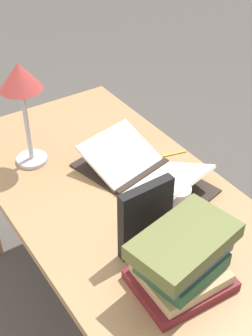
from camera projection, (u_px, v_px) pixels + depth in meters
name	position (u px, v px, depth m)	size (l,w,h in m)	color
ground_plane	(117.00, 311.00, 2.16)	(12.00, 12.00, 0.00)	#47423D
reading_desk	(114.00, 208.00, 1.77)	(1.43, 0.76, 0.73)	#937047
open_book	(143.00, 172.00, 1.74)	(0.57, 0.39, 0.11)	black
book_stack_tall	(182.00, 261.00, 1.31)	(0.24, 0.33, 0.20)	maroon
book_standing_upright	(146.00, 218.00, 1.41)	(0.04, 0.19, 0.25)	black
reading_lamp	(21.00, 86.00, 1.65)	(0.16, 0.16, 0.42)	#ADADB2
coffee_mug	(178.00, 199.00, 1.59)	(0.12, 0.09, 0.10)	white
pencil	(168.00, 155.00, 1.87)	(0.04, 0.16, 0.01)	gold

